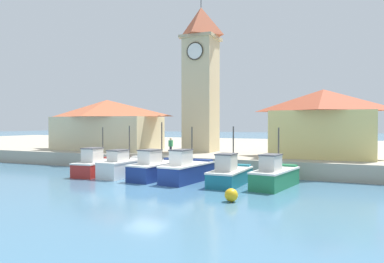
{
  "coord_description": "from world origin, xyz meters",
  "views": [
    {
      "loc": [
        12.34,
        -21.02,
        4.27
      ],
      "look_at": [
        -1.1,
        9.82,
        3.5
      ],
      "focal_mm": 35.0,
      "sensor_mm": 36.0,
      "label": 1
    }
  ],
  "objects_px": {
    "fishing_boat_mid_right": "(275,176)",
    "warehouse_right": "(323,122)",
    "mooring_buoy": "(231,195)",
    "fishing_boat_left_outer": "(124,166)",
    "fishing_boat_center": "(230,174)",
    "clock_tower": "(201,75)",
    "fishing_boat_far_left": "(98,166)",
    "fishing_boat_left_inner": "(156,169)",
    "warehouse_left": "(107,124)",
    "dock_worker_near_tower": "(171,147)",
    "fishing_boat_mid_left": "(187,170)"
  },
  "relations": [
    {
      "from": "fishing_boat_left_outer",
      "to": "fishing_boat_center",
      "type": "distance_m",
      "value": 8.99
    },
    {
      "from": "warehouse_left",
      "to": "dock_worker_near_tower",
      "type": "height_order",
      "value": "warehouse_left"
    },
    {
      "from": "fishing_boat_center",
      "to": "fishing_boat_left_outer",
      "type": "bearing_deg",
      "value": 176.98
    },
    {
      "from": "warehouse_left",
      "to": "mooring_buoy",
      "type": "distance_m",
      "value": 24.54
    },
    {
      "from": "fishing_boat_far_left",
      "to": "warehouse_left",
      "type": "distance_m",
      "value": 11.49
    },
    {
      "from": "warehouse_left",
      "to": "dock_worker_near_tower",
      "type": "distance_m",
      "value": 11.3
    },
    {
      "from": "fishing_boat_center",
      "to": "warehouse_right",
      "type": "distance_m",
      "value": 11.82
    },
    {
      "from": "fishing_boat_center",
      "to": "fishing_boat_mid_left",
      "type": "bearing_deg",
      "value": -179.13
    },
    {
      "from": "fishing_boat_left_inner",
      "to": "warehouse_left",
      "type": "bearing_deg",
      "value": 140.74
    },
    {
      "from": "fishing_boat_mid_right",
      "to": "warehouse_left",
      "type": "relative_size",
      "value": 0.44
    },
    {
      "from": "mooring_buoy",
      "to": "warehouse_right",
      "type": "bearing_deg",
      "value": 76.92
    },
    {
      "from": "fishing_boat_left_inner",
      "to": "fishing_boat_mid_left",
      "type": "relative_size",
      "value": 1.02
    },
    {
      "from": "fishing_boat_left_inner",
      "to": "warehouse_right",
      "type": "xyz_separation_m",
      "value": [
        11.28,
        9.67,
        3.54
      ]
    },
    {
      "from": "fishing_boat_far_left",
      "to": "warehouse_right",
      "type": "bearing_deg",
      "value": 29.87
    },
    {
      "from": "warehouse_left",
      "to": "mooring_buoy",
      "type": "relative_size",
      "value": 16.07
    },
    {
      "from": "fishing_boat_far_left",
      "to": "dock_worker_near_tower",
      "type": "xyz_separation_m",
      "value": [
        4.27,
        4.76,
        1.4
      ]
    },
    {
      "from": "fishing_boat_center",
      "to": "fishing_boat_mid_right",
      "type": "bearing_deg",
      "value": 1.24
    },
    {
      "from": "fishing_boat_far_left",
      "to": "warehouse_right",
      "type": "relative_size",
      "value": 0.59
    },
    {
      "from": "fishing_boat_far_left",
      "to": "fishing_boat_mid_right",
      "type": "bearing_deg",
      "value": -0.81
    },
    {
      "from": "fishing_boat_left_inner",
      "to": "clock_tower",
      "type": "height_order",
      "value": "clock_tower"
    },
    {
      "from": "fishing_boat_mid_left",
      "to": "mooring_buoy",
      "type": "height_order",
      "value": "fishing_boat_mid_left"
    },
    {
      "from": "fishing_boat_center",
      "to": "mooring_buoy",
      "type": "xyz_separation_m",
      "value": [
        1.8,
        -5.39,
        -0.36
      ]
    },
    {
      "from": "fishing_boat_left_inner",
      "to": "dock_worker_near_tower",
      "type": "bearing_deg",
      "value": 104.13
    },
    {
      "from": "fishing_boat_mid_right",
      "to": "dock_worker_near_tower",
      "type": "height_order",
      "value": "fishing_boat_mid_right"
    },
    {
      "from": "fishing_boat_mid_left",
      "to": "dock_worker_near_tower",
      "type": "distance_m",
      "value": 6.54
    },
    {
      "from": "clock_tower",
      "to": "warehouse_right",
      "type": "height_order",
      "value": "clock_tower"
    },
    {
      "from": "warehouse_left",
      "to": "dock_worker_near_tower",
      "type": "bearing_deg",
      "value": -23.85
    },
    {
      "from": "fishing_boat_left_outer",
      "to": "warehouse_left",
      "type": "xyz_separation_m",
      "value": [
        -8.34,
        9.06,
        3.35
      ]
    },
    {
      "from": "fishing_boat_mid_left",
      "to": "dock_worker_near_tower",
      "type": "height_order",
      "value": "fishing_boat_mid_left"
    },
    {
      "from": "fishing_boat_far_left",
      "to": "mooring_buoy",
      "type": "height_order",
      "value": "fishing_boat_far_left"
    },
    {
      "from": "clock_tower",
      "to": "warehouse_right",
      "type": "relative_size",
      "value": 1.89
    },
    {
      "from": "fishing_boat_mid_right",
      "to": "clock_tower",
      "type": "distance_m",
      "value": 16.84
    },
    {
      "from": "fishing_boat_mid_right",
      "to": "warehouse_right",
      "type": "xyz_separation_m",
      "value": [
        2.28,
        9.83,
        3.56
      ]
    },
    {
      "from": "warehouse_left",
      "to": "fishing_boat_center",
      "type": "bearing_deg",
      "value": -28.83
    },
    {
      "from": "clock_tower",
      "to": "dock_worker_near_tower",
      "type": "height_order",
      "value": "clock_tower"
    },
    {
      "from": "fishing_boat_left_outer",
      "to": "fishing_boat_mid_left",
      "type": "distance_m",
      "value": 5.75
    },
    {
      "from": "warehouse_left",
      "to": "warehouse_right",
      "type": "xyz_separation_m",
      "value": [
        22.67,
        0.37,
        0.2
      ]
    },
    {
      "from": "fishing_boat_left_inner",
      "to": "fishing_boat_mid_right",
      "type": "xyz_separation_m",
      "value": [
        9.0,
        -0.16,
        -0.02
      ]
    },
    {
      "from": "fishing_boat_left_outer",
      "to": "fishing_boat_center",
      "type": "height_order",
      "value": "fishing_boat_left_outer"
    },
    {
      "from": "clock_tower",
      "to": "fishing_boat_center",
      "type": "bearing_deg",
      "value": -58.77
    },
    {
      "from": "fishing_boat_far_left",
      "to": "fishing_boat_center",
      "type": "bearing_deg",
      "value": -1.36
    },
    {
      "from": "fishing_boat_far_left",
      "to": "fishing_boat_mid_right",
      "type": "height_order",
      "value": "fishing_boat_mid_right"
    },
    {
      "from": "fishing_boat_left_outer",
      "to": "fishing_boat_mid_right",
      "type": "xyz_separation_m",
      "value": [
        12.05,
        -0.41,
        -0.02
      ]
    },
    {
      "from": "fishing_boat_far_left",
      "to": "warehouse_right",
      "type": "distance_m",
      "value": 19.66
    },
    {
      "from": "fishing_boat_mid_right",
      "to": "warehouse_right",
      "type": "distance_m",
      "value": 10.7
    },
    {
      "from": "fishing_boat_left_inner",
      "to": "mooring_buoy",
      "type": "distance_m",
      "value": 9.57
    },
    {
      "from": "fishing_boat_left_inner",
      "to": "mooring_buoy",
      "type": "height_order",
      "value": "fishing_boat_left_inner"
    },
    {
      "from": "clock_tower",
      "to": "mooring_buoy",
      "type": "bearing_deg",
      "value": -62.68
    },
    {
      "from": "fishing_boat_left_inner",
      "to": "dock_worker_near_tower",
      "type": "distance_m",
      "value": 5.14
    },
    {
      "from": "fishing_boat_mid_right",
      "to": "mooring_buoy",
      "type": "relative_size",
      "value": 7.01
    }
  ]
}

